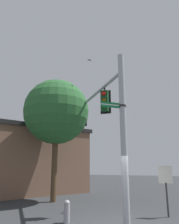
{
  "coord_description": "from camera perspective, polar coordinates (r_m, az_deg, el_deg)",
  "views": [
    {
      "loc": [
        -1.51,
        8.53,
        2.15
      ],
      "look_at": [
        2.57,
        -3.25,
        5.25
      ],
      "focal_mm": 34.38,
      "sensor_mm": 36.0,
      "label": 1
    }
  ],
  "objects": [
    {
      "name": "traffic_light_nearest_pole",
      "position": [
        10.75,
        4.06,
        2.97
      ],
      "size": [
        0.54,
        0.49,
        1.31
      ],
      "color": "black"
    },
    {
      "name": "fire_hydrant",
      "position": [
        9.17,
        -6.09,
        -24.78
      ],
      "size": [
        0.35,
        0.24,
        0.82
      ],
      "color": "#99999E",
      "rests_on": "ground"
    },
    {
      "name": "storefront_building",
      "position": [
        18.59,
        -17.73,
        -12.0
      ],
      "size": [
        10.73,
        11.57,
        5.12
      ],
      "color": "brown",
      "rests_on": "ground"
    },
    {
      "name": "tree_by_storefront",
      "position": [
        14.38,
        -8.79,
        -0.01
      ],
      "size": [
        4.28,
        4.28,
        7.73
      ],
      "color": "#4C3823",
      "rests_on": "ground"
    },
    {
      "name": "historical_marker",
      "position": [
        10.5,
        19.64,
        -17.25
      ],
      "size": [
        0.6,
        0.08,
        2.13
      ],
      "color": "#333333",
      "rests_on": "ground"
    },
    {
      "name": "street_name_sign",
      "position": [
        8.87,
        7.32,
        1.73
      ],
      "size": [
        0.92,
        0.77,
        0.22
      ],
      "color": "#147238"
    },
    {
      "name": "traffic_light_mid_inner",
      "position": [
        14.21,
        -2.0,
        -1.25
      ],
      "size": [
        0.54,
        0.49,
        1.31
      ],
      "color": "black"
    },
    {
      "name": "bird_flying",
      "position": [
        14.6,
        0.01,
        13.63
      ],
      "size": [
        0.25,
        0.2,
        0.08
      ],
      "color": "#4C4742"
    },
    {
      "name": "signal_pole",
      "position": [
        8.76,
        9.02,
        -5.38
      ],
      "size": [
        0.26,
        0.26,
        6.86
      ],
      "primitive_type": "cylinder",
      "color": "#ADB2B7",
      "rests_on": "ground"
    },
    {
      "name": "mast_arm",
      "position": [
        12.35,
        1.23,
        4.45
      ],
      "size": [
        4.28,
        5.35,
        0.16
      ],
      "primitive_type": "cylinder",
      "rotation": [
        0.0,
        1.57,
        5.38
      ],
      "color": "#ADB2B7"
    }
  ]
}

